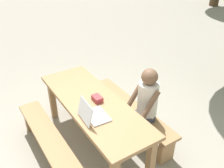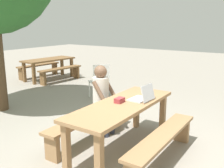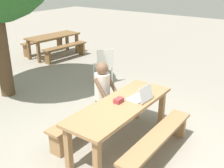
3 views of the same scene
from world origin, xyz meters
TOP-DOWN VIEW (x-y plane):
  - ground_plane at (0.00, 0.00)m, footprint 30.00×30.00m
  - picnic_table_front at (0.00, 0.00)m, footprint 2.11×0.73m
  - bench_near at (0.00, -0.67)m, footprint 1.86×0.30m
  - bench_far at (0.00, 0.67)m, footprint 1.86×0.30m
  - laptop at (0.31, -0.18)m, footprint 0.36×0.34m
  - small_pouch at (0.02, 0.06)m, footprint 0.16×0.11m
  - person_seated at (0.36, 0.63)m, footprint 0.39×0.40m
  - plastic_chair at (2.09, 1.96)m, footprint 0.61×0.61m
  - picnic_table_mid at (3.09, 4.91)m, footprint 1.90×0.90m
  - bench_mid_south at (3.03, 4.31)m, footprint 1.68×0.44m
  - bench_mid_north at (3.14, 5.52)m, footprint 1.68×0.44m

SIDE VIEW (x-z plane):
  - ground_plane at x=0.00m, z-range 0.00..0.00m
  - bench_near at x=0.00m, z-range 0.11..0.55m
  - bench_far at x=0.00m, z-range 0.11..0.55m
  - bench_mid_south at x=3.03m, z-range 0.11..0.58m
  - bench_mid_north at x=3.14m, z-range 0.11..0.58m
  - plastic_chair at x=2.09m, z-range 0.03..0.96m
  - picnic_table_mid at x=3.09m, z-range 0.25..0.98m
  - picnic_table_front at x=0.00m, z-range 0.27..1.04m
  - person_seated at x=0.36m, z-range 0.11..1.35m
  - small_pouch at x=0.02m, z-range 0.77..0.84m
  - laptop at x=0.31m, z-range 0.70..0.96m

